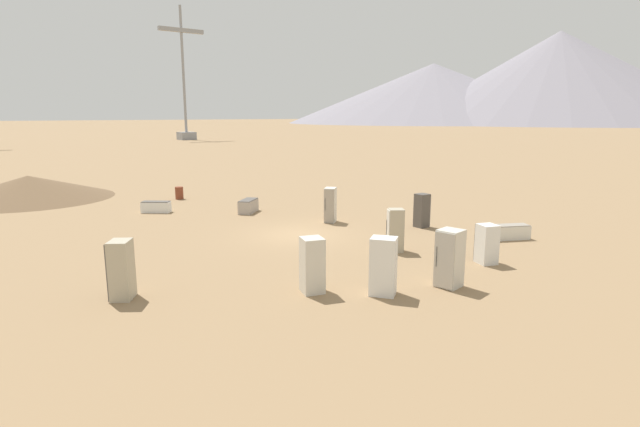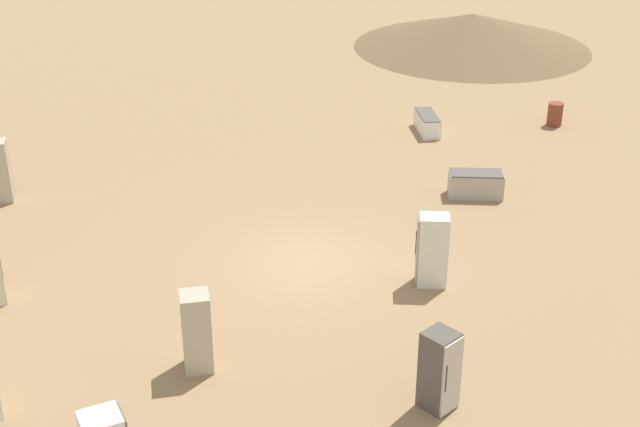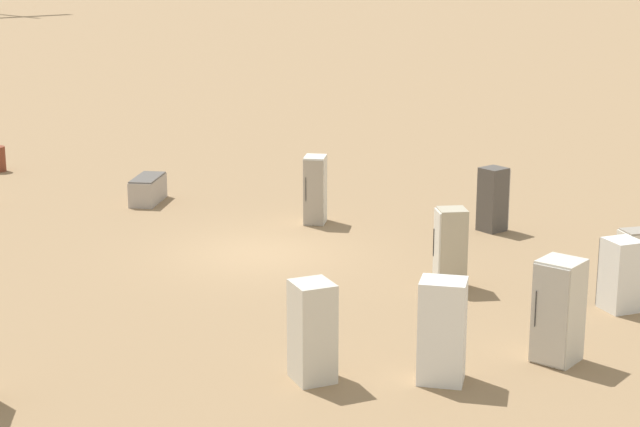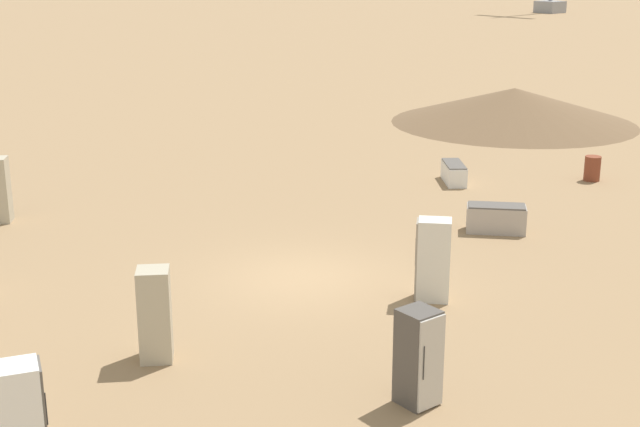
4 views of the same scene
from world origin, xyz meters
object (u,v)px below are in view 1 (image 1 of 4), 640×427
Objects in this scene: discarded_fridge_4 at (422,210)px; power_pylon_0 at (185,99)px; discarded_fridge_7 at (330,205)px; discarded_fridge_3 at (487,244)px; discarded_fridge_6 at (121,270)px; discarded_fridge_9 at (509,232)px; discarded_fridge_2 at (395,230)px; discarded_fridge_10 at (156,207)px; discarded_fridge_1 at (312,265)px; discarded_fridge_8 at (383,266)px; rusty_barrel at (179,193)px; discarded_fridge_0 at (248,206)px; discarded_fridge_5 at (449,258)px.

power_pylon_0 is at bearing 167.35° from discarded_fridge_4.
discarded_fridge_3 is at bearing 140.51° from discarded_fridge_7.
discarded_fridge_6 is 16.61m from discarded_fridge_9.
discarded_fridge_2 is 1.09× the size of discarded_fridge_10.
discarded_fridge_10 is at bearing -2.45° from discarded_fridge_7.
discarded_fridge_1 is 0.97× the size of discarded_fridge_8.
rusty_barrel is at bearing -23.79° from discarded_fridge_7.
discarded_fridge_9 is at bearing 19.74° from discarded_fridge_4.
discarded_fridge_3 is (-1.62, 3.28, -0.14)m from discarded_fridge_2.
discarded_fridge_9 is (-9.61, -1.83, -0.60)m from discarded_fridge_8.
discarded_fridge_1 is (34.06, 96.81, -8.01)m from power_pylon_0.
discarded_fridge_4 is (-4.38, -2.51, -0.05)m from discarded_fridge_2.
discarded_fridge_9 is at bearing 168.07° from discarded_fridge_7.
discarded_fridge_4 is at bearing 113.69° from rusty_barrel.
rusty_barrel is (3.75, -11.87, -0.51)m from discarded_fridge_7.
discarded_fridge_3 reaches higher than discarded_fridge_0.
discarded_fridge_5 is 1.04× the size of discarded_fridge_8.
discarded_fridge_9 is (-7.33, -2.57, -0.63)m from discarded_fridge_5.
rusty_barrel is (-1.48, -21.46, -0.51)m from discarded_fridge_8.
discarded_fridge_1 is 1.18× the size of discarded_fridge_3.
power_pylon_0 is at bearing 124.88° from discarded_fridge_8.
discarded_fridge_0 is at bearing 102.48° from rusty_barrel.
power_pylon_0 is 18.82× the size of discarded_fridge_3.
discarded_fridge_1 is 2.16× the size of rusty_barrel.
discarded_fridge_0 is 0.89× the size of discarded_fridge_8.
discarded_fridge_1 is at bearing -62.62° from discarded_fridge_9.
discarded_fridge_0 is 7.08m from rusty_barrel.
power_pylon_0 is 99.41m from discarded_fridge_2.
discarded_fridge_5 reaches higher than discarded_fridge_8.
power_pylon_0 is 14.82× the size of discarded_fridge_5.
discarded_fridge_6 is (10.69, -1.08, 0.03)m from discarded_fridge_2.
discarded_fridge_0 reaches higher than discarded_fridge_10.
discarded_fridge_3 is at bearing 148.48° from discarded_fridge_0.
discarded_fridge_10 is (4.34, -3.18, -0.05)m from discarded_fridge_0.
discarded_fridge_4 reaches higher than discarded_fridge_3.
discarded_fridge_9 is at bearing 165.94° from discarded_fridge_0.
discarded_fridge_2 is at bearing 97.69° from rusty_barrel.
discarded_fridge_8 reaches higher than discarded_fridge_0.
discarded_fridge_1 reaches higher than discarded_fridge_3.
discarded_fridge_1 is 16.22m from discarded_fridge_10.
discarded_fridge_2 is 1.06× the size of discarded_fridge_4.
discarded_fridge_7 is at bearing 66.50° from discarded_fridge_1.
discarded_fridge_10 is at bearing 130.69° from discarded_fridge_3.
discarded_fridge_0 is at bearing -17.18° from discarded_fridge_7.
discarded_fridge_3 is 0.78× the size of discarded_fridge_9.
discarded_fridge_7 is 10.48m from discarded_fridge_10.
rusty_barrel is (0.80, -22.20, -0.55)m from discarded_fridge_5.
discarded_fridge_4 is at bearing -50.87° from discarded_fridge_6.
discarded_fridge_5 is at bearing -40.04° from discarded_fridge_4.
power_pylon_0 reaches higher than discarded_fridge_1.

